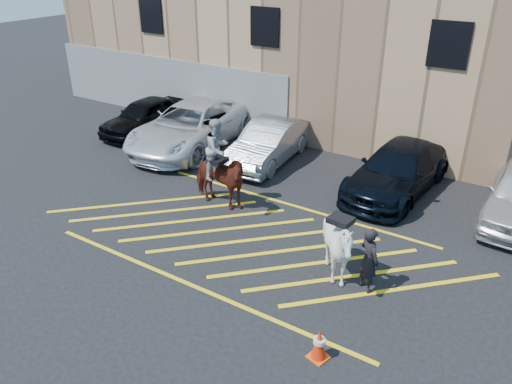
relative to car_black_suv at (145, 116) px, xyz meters
The scene contains 11 objects.
ground 9.97m from the car_black_suv, 28.42° to the right, with size 90.00×90.00×0.00m, color black.
car_black_suv is the anchor object (origin of this frame).
car_white_pickup 2.77m from the car_black_suv, ahead, with size 2.94×6.37×1.77m, color silver.
car_silver_sedan 6.26m from the car_black_suv, ahead, with size 1.63×4.67×1.54m, color #92999F.
car_blue_suv 11.21m from the car_black_suv, ahead, with size 2.19×5.39×1.56m, color black.
handler 13.45m from the car_black_suv, 23.39° to the right, with size 0.62×0.41×1.70m, color black.
warehouse 11.72m from the car_black_suv, 39.74° to the left, with size 32.42×10.20×7.30m.
hatching_zone 10.12m from the car_black_suv, 29.92° to the right, with size 12.60×5.12×0.01m.
mounted_bay 7.80m from the car_black_suv, 29.27° to the right, with size 2.23×1.08×2.90m.
saddled_white 12.74m from the car_black_suv, 24.87° to the right, with size 1.73×1.90×1.91m.
traffic_cone 14.74m from the car_black_suv, 32.90° to the right, with size 0.46×0.46×0.73m.
Camera 1 is at (6.63, -10.33, 7.60)m, focal length 35.00 mm.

